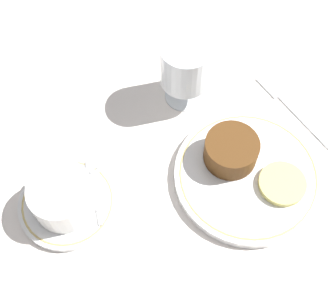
{
  "coord_description": "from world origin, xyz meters",
  "views": [
    {
      "loc": [
        -0.29,
        -0.14,
        0.64
      ],
      "look_at": [
        -0.05,
        0.1,
        0.04
      ],
      "focal_mm": 50.0,
      "sensor_mm": 36.0,
      "label": 1
    }
  ],
  "objects_px": {
    "wine_glass": "(185,67)",
    "fork": "(286,102)",
    "coffee_cup": "(63,196)",
    "dinner_plate": "(247,175)",
    "dessert_cake": "(231,151)"
  },
  "relations": [
    {
      "from": "dessert_cake",
      "to": "wine_glass",
      "type": "bearing_deg",
      "value": 72.91
    },
    {
      "from": "coffee_cup",
      "to": "fork",
      "type": "height_order",
      "value": "coffee_cup"
    },
    {
      "from": "dinner_plate",
      "to": "wine_glass",
      "type": "height_order",
      "value": "wine_glass"
    },
    {
      "from": "coffee_cup",
      "to": "fork",
      "type": "distance_m",
      "value": 0.39
    },
    {
      "from": "fork",
      "to": "dessert_cake",
      "type": "relative_size",
      "value": 2.13
    },
    {
      "from": "dinner_plate",
      "to": "dessert_cake",
      "type": "bearing_deg",
      "value": 87.21
    },
    {
      "from": "fork",
      "to": "dessert_cake",
      "type": "bearing_deg",
      "value": -178.24
    },
    {
      "from": "dinner_plate",
      "to": "coffee_cup",
      "type": "relative_size",
      "value": 1.88
    },
    {
      "from": "coffee_cup",
      "to": "wine_glass",
      "type": "distance_m",
      "value": 0.27
    },
    {
      "from": "dinner_plate",
      "to": "dessert_cake",
      "type": "height_order",
      "value": "dessert_cake"
    },
    {
      "from": "coffee_cup",
      "to": "wine_glass",
      "type": "xyz_separation_m",
      "value": [
        0.26,
        0.02,
        0.04
      ]
    },
    {
      "from": "wine_glass",
      "to": "coffee_cup",
      "type": "bearing_deg",
      "value": -176.62
    },
    {
      "from": "wine_glass",
      "to": "fork",
      "type": "xyz_separation_m",
      "value": [
        0.11,
        -0.13,
        -0.07
      ]
    },
    {
      "from": "dinner_plate",
      "to": "fork",
      "type": "bearing_deg",
      "value": 15.71
    },
    {
      "from": "fork",
      "to": "dessert_cake",
      "type": "height_order",
      "value": "dessert_cake"
    }
  ]
}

